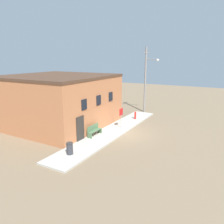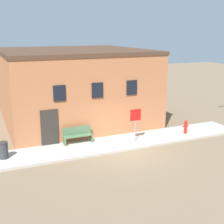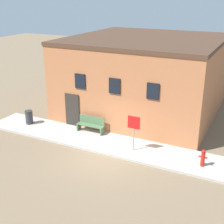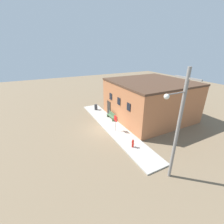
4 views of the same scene
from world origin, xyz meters
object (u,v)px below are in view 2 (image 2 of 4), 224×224
stop_sign (135,119)px  fire_hydrant (186,127)px  bench (78,135)px  trash_bin (3,150)px

stop_sign → fire_hydrant: bearing=0.1°
fire_hydrant → stop_sign: (-3.64, -0.01, 0.93)m
bench → trash_bin: size_ratio=1.95×
stop_sign → trash_bin: 7.47m
trash_bin → stop_sign: bearing=-3.1°
fire_hydrant → trash_bin: 11.05m
fire_hydrant → trash_bin: bearing=178.0°
fire_hydrant → bench: 6.94m
bench → trash_bin: 4.23m
fire_hydrant → trash_bin: size_ratio=1.00×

